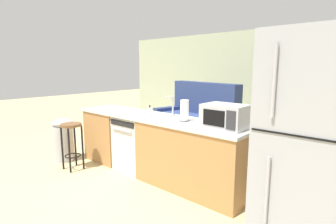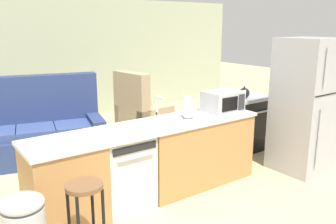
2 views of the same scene
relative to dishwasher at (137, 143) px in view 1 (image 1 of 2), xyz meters
The scene contains 15 objects.
ground_plane 0.49m from the dishwasher, ahead, with size 24.00×24.00×0.00m, color tan.
wall_back 4.33m from the dishwasher, 82.54° to the left, with size 10.00×0.06×2.60m.
kitchen_counter 0.49m from the dishwasher, ahead, with size 2.94×0.66×0.90m.
dishwasher is the anchor object (origin of this frame).
stove_range 2.66m from the dishwasher, 11.91° to the left, with size 0.76×0.68×0.90m.
refrigerator 2.71m from the dishwasher, 11.93° to the right, with size 0.72×0.73×1.87m.
microwave 1.66m from the dishwasher, ahead, with size 0.50×0.37×0.28m.
sink_faucet 0.87m from the dishwasher, 14.93° to the left, with size 0.07×0.18×0.30m.
paper_towel_roll 1.13m from the dishwasher, ahead, with size 0.14×0.14×0.28m.
soap_bottle 0.69m from the dishwasher, 14.89° to the right, with size 0.06×0.06×0.18m.
kettle 2.53m from the dishwasher, ahead, with size 0.21×0.17×0.19m.
bar_stool 1.03m from the dishwasher, 136.55° to the right, with size 0.32×0.32×0.74m.
trash_bin 1.37m from the dishwasher, 153.68° to the right, with size 0.35×0.35×0.74m.
couch 2.18m from the dishwasher, 99.31° to the left, with size 2.16×1.36×1.27m.
armchair 2.77m from the dishwasher, 54.33° to the left, with size 0.90×0.94×1.20m.
Camera 1 is at (2.77, -2.71, 1.60)m, focal length 28.00 mm.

